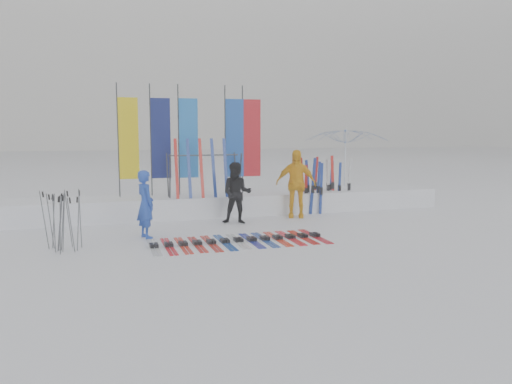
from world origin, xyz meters
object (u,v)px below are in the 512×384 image
object	(u,v)px
person_black	(237,193)
ski_row	(238,240)
person_blue	(145,204)
person_yellow	(296,184)
tent_canopy	(347,163)
ski_rack	(204,169)

from	to	relation	value
person_black	ski_row	size ratio (longest dim) A/B	0.42
person_blue	ski_row	world-z (taller)	person_blue
person_yellow	tent_canopy	xyz separation A→B (m)	(3.10, 2.82, 0.36)
tent_canopy	person_blue	bearing A→B (deg)	-149.34
person_black	tent_canopy	world-z (taller)	tent_canopy
ski_row	ski_rack	size ratio (longest dim) A/B	1.90
person_black	person_yellow	world-z (taller)	person_yellow
person_black	person_yellow	size ratio (longest dim) A/B	0.85
person_black	ski_rack	xyz separation A→B (m)	(-0.62, 1.24, 0.57)
person_blue	ski_row	distance (m)	2.31
person_blue	ski_rack	size ratio (longest dim) A/B	0.77
person_black	person_blue	bearing A→B (deg)	-133.76
person_blue	person_black	size ratio (longest dim) A/B	0.96
ski_rack	person_yellow	bearing A→B (deg)	-17.48
tent_canopy	ski_row	world-z (taller)	tent_canopy
person_blue	person_yellow	distance (m)	4.65
ski_rack	person_blue	bearing A→B (deg)	-128.06
person_blue	ski_rack	xyz separation A→B (m)	(1.87, 2.38, 0.60)
person_blue	tent_canopy	xyz separation A→B (m)	(7.46, 4.42, 0.54)
person_blue	person_yellow	size ratio (longest dim) A/B	0.81
person_blue	tent_canopy	world-z (taller)	tent_canopy
person_blue	tent_canopy	distance (m)	8.69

